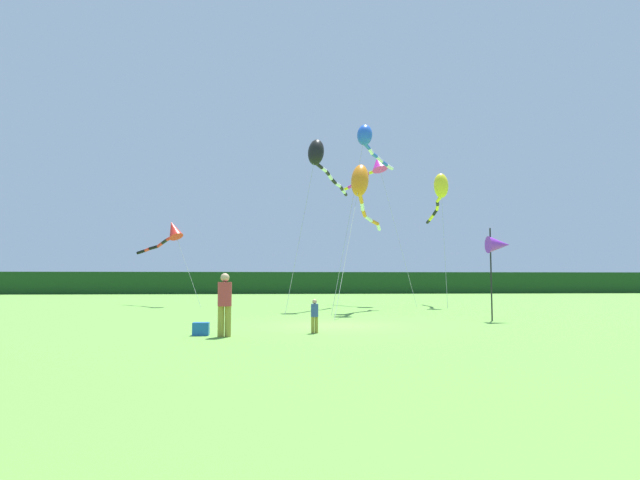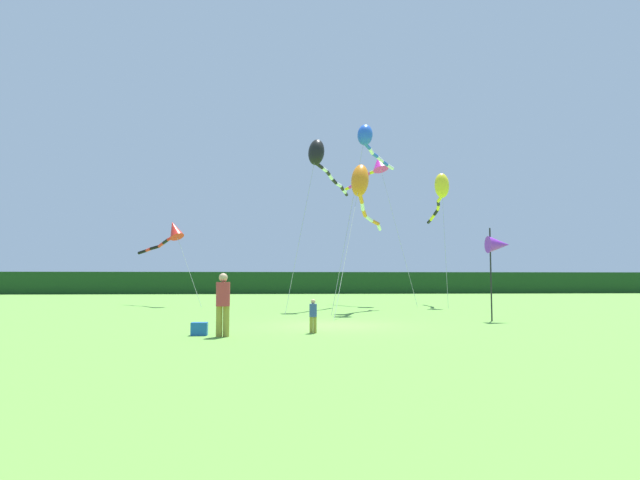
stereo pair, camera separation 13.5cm
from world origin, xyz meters
name	(u,v)px [view 1 (the left image)]	position (x,y,z in m)	size (l,w,h in m)	color
ground_plane	(333,325)	(0.00, 0.00, 0.00)	(120.00, 120.00, 0.00)	#5B9338
distant_treeline	(294,283)	(0.00, 45.00, 1.28)	(108.00, 3.72, 2.56)	#193D19
person_adult	(225,301)	(-3.58, -3.65, 1.03)	(0.41, 0.41, 1.85)	olive
person_child	(315,314)	(-0.88, -2.80, 0.59)	(0.23, 0.23, 1.06)	olive
cooler_box	(201,329)	(-4.31, -3.20, 0.19)	(0.48, 0.32, 0.39)	#1959B2
banner_flag_pole	(498,246)	(6.94, 1.52, 3.05)	(0.90, 0.70, 3.76)	black
kite_orange	(361,186)	(2.14, 6.80, 6.40)	(3.70, 8.73, 7.58)	#B2B2B2
kite_yellow	(440,190)	(8.08, 12.77, 7.24)	(1.08, 6.53, 8.29)	#B2B2B2
kite_black	(319,157)	(0.25, 9.88, 8.53)	(4.10, 8.18, 9.58)	#B2B2B2
kite_magenta	(376,166)	(4.57, 15.53, 9.32)	(3.84, 5.97, 10.04)	#B2B2B2
kite_blue	(367,139)	(2.86, 9.21, 9.46)	(4.50, 6.68, 10.30)	#B2B2B2
kite_red	(171,232)	(-8.80, 14.84, 4.68)	(5.05, 4.79, 5.55)	#B2B2B2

